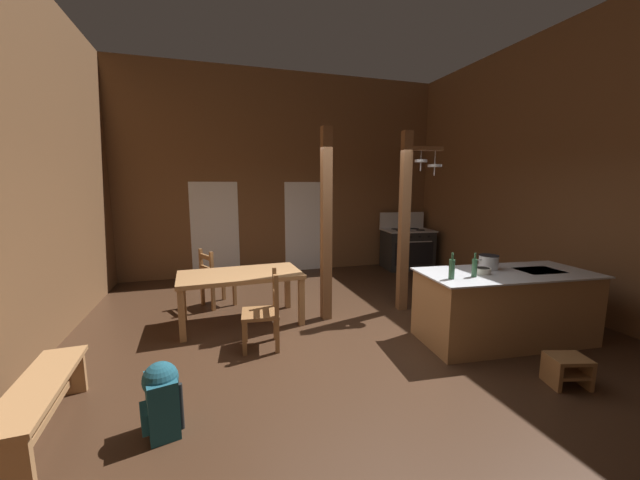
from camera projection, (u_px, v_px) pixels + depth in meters
name	position (u px, v px, depth m)	size (l,w,h in m)	color
ground_plane	(356.00, 348.00, 4.43)	(7.91, 8.91, 0.10)	#382316
wall_back	(286.00, 175.00, 7.98)	(7.91, 0.14, 4.43)	brown
wall_right	(589.00, 168.00, 5.14)	(0.14, 8.91, 4.43)	brown
glazed_door_back_left	(215.00, 230.00, 7.63)	(1.00, 0.01, 2.05)	white
glazed_panel_back_right	(303.00, 227.00, 8.20)	(0.84, 0.01, 2.05)	white
kitchen_island	(504.00, 306.00, 4.50)	(2.24, 1.16, 0.90)	#9E7044
stove_range	(407.00, 248.00, 8.47)	(1.22, 0.92, 1.32)	black
support_post_with_pot_rack	(406.00, 216.00, 5.49)	(0.67, 0.25, 2.78)	brown
support_post_center	(326.00, 226.00, 5.10)	(0.14, 0.14, 2.78)	brown
step_stool	(567.00, 368.00, 3.50)	(0.42, 0.36, 0.30)	brown
dining_table	(240.00, 279.00, 5.04)	(1.74, 0.98, 0.74)	#9E7044
ladderback_chair_near_window	(265.00, 311.00, 4.30)	(0.49, 0.49, 0.95)	brown
ladderback_chair_by_post	(215.00, 279.00, 5.79)	(0.59, 0.59, 0.95)	brown
bench_along_left_wall	(40.00, 400.00, 2.78)	(0.42, 1.34, 0.44)	#9E7044
backpack	(161.00, 396.00, 2.80)	(0.35, 0.36, 0.60)	#194756
stockpot_on_counter	(488.00, 262.00, 4.56)	(0.32, 0.25, 0.19)	#B7BABF
mixing_bowl_on_counter	(483.00, 271.00, 4.35)	(0.20, 0.20, 0.07)	silver
bottle_tall_on_counter	(474.00, 267.00, 4.18)	(0.06, 0.06, 0.29)	#2D5638
bottle_short_on_counter	(452.00, 269.00, 4.08)	(0.07, 0.07, 0.31)	#2D5638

